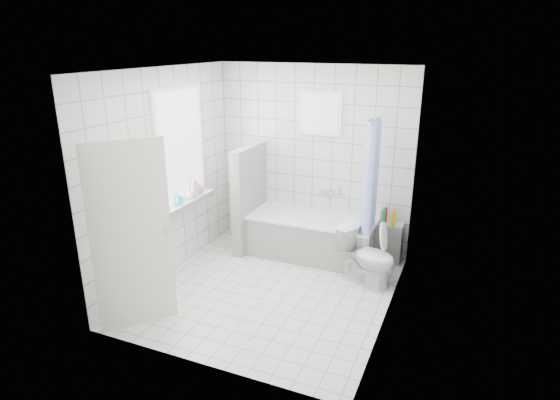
% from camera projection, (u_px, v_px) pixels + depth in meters
% --- Properties ---
extents(ground, '(3.00, 3.00, 0.00)m').
position_uv_depth(ground, '(270.00, 290.00, 5.69)').
color(ground, white).
rests_on(ground, ground).
extents(ceiling, '(3.00, 3.00, 0.00)m').
position_uv_depth(ceiling, '(268.00, 69.00, 4.85)').
color(ceiling, white).
rests_on(ceiling, ground).
extents(wall_back, '(2.80, 0.02, 2.60)m').
position_uv_depth(wall_back, '(313.00, 159.00, 6.58)').
color(wall_back, white).
rests_on(wall_back, ground).
extents(wall_front, '(2.80, 0.02, 2.60)m').
position_uv_depth(wall_front, '(197.00, 237.00, 3.97)').
color(wall_front, white).
rests_on(wall_front, ground).
extents(wall_left, '(0.02, 3.00, 2.60)m').
position_uv_depth(wall_left, '(166.00, 175.00, 5.79)').
color(wall_left, white).
rests_on(wall_left, ground).
extents(wall_right, '(0.02, 3.00, 2.60)m').
position_uv_depth(wall_right, '(394.00, 205.00, 4.76)').
color(wall_right, white).
rests_on(wall_right, ground).
extents(window_left, '(0.01, 0.90, 1.40)m').
position_uv_depth(window_left, '(181.00, 147.00, 5.94)').
color(window_left, white).
rests_on(window_left, wall_left).
extents(window_back, '(0.50, 0.01, 0.50)m').
position_uv_depth(window_back, '(320.00, 113.00, 6.29)').
color(window_back, white).
rests_on(window_back, wall_back).
extents(window_sill, '(0.18, 1.02, 0.08)m').
position_uv_depth(window_sill, '(188.00, 202.00, 6.16)').
color(window_sill, white).
rests_on(window_sill, wall_left).
extents(door, '(0.53, 0.65, 2.00)m').
position_uv_depth(door, '(132.00, 237.00, 4.72)').
color(door, silver).
rests_on(door, ground).
extents(bathtub, '(1.74, 0.77, 0.58)m').
position_uv_depth(bathtub, '(312.00, 236.00, 6.53)').
color(bathtub, white).
rests_on(bathtub, ground).
extents(partition_wall, '(0.15, 0.85, 1.50)m').
position_uv_depth(partition_wall, '(249.00, 198.00, 6.68)').
color(partition_wall, white).
rests_on(partition_wall, ground).
extents(tiled_ledge, '(0.40, 0.24, 0.55)m').
position_uv_depth(tiled_ledge, '(387.00, 242.00, 6.39)').
color(tiled_ledge, white).
rests_on(tiled_ledge, ground).
extents(toilet, '(0.80, 0.61, 0.72)m').
position_uv_depth(toilet, '(367.00, 256.00, 5.76)').
color(toilet, white).
rests_on(toilet, ground).
extents(curtain_rod, '(0.02, 0.80, 0.02)m').
position_uv_depth(curtain_rod, '(377.00, 117.00, 5.65)').
color(curtain_rod, silver).
rests_on(curtain_rod, wall_back).
extents(shower_curtain, '(0.14, 0.48, 1.78)m').
position_uv_depth(shower_curtain, '(370.00, 191.00, 5.83)').
color(shower_curtain, '#567AFF').
rests_on(shower_curtain, curtain_rod).
extents(tub_faucet, '(0.18, 0.06, 0.06)m').
position_uv_depth(tub_faucet, '(327.00, 192.00, 6.60)').
color(tub_faucet, silver).
rests_on(tub_faucet, wall_back).
extents(sill_bottles, '(0.17, 0.61, 0.32)m').
position_uv_depth(sill_bottles, '(191.00, 189.00, 6.17)').
color(sill_bottles, '#C663B6').
rests_on(sill_bottles, window_sill).
extents(ledge_bottles, '(0.20, 0.19, 0.23)m').
position_uv_depth(ledge_bottles, '(387.00, 216.00, 6.23)').
color(ledge_bottles, yellow).
rests_on(ledge_bottles, tiled_ledge).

